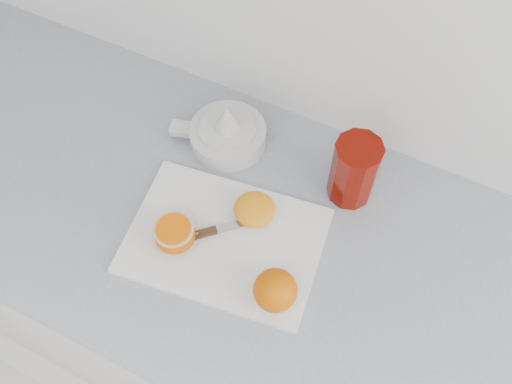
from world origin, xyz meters
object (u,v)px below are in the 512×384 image
half_orange (175,234)px  citrus_juicer (227,132)px  counter (235,303)px  red_tumbler (354,172)px  cutting_board (225,241)px

half_orange → citrus_juicer: size_ratio=0.38×
counter → red_tumbler: (0.18, 0.17, 0.51)m
half_orange → citrus_juicer: (-0.03, 0.25, -0.01)m
counter → cutting_board: 0.45m
cutting_board → half_orange: 0.09m
citrus_juicer → red_tumbler: 0.28m
cutting_board → red_tumbler: 0.27m
half_orange → citrus_juicer: citrus_juicer is taller
citrus_juicer → red_tumbler: (0.27, -0.00, 0.04)m
counter → red_tumbler: 0.57m
red_tumbler → counter: bearing=-138.1°
counter → citrus_juicer: size_ratio=12.57×
citrus_juicer → red_tumbler: red_tumbler is taller
counter → half_orange: bearing=-126.7°
counter → citrus_juicer: (-0.09, 0.17, 0.47)m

